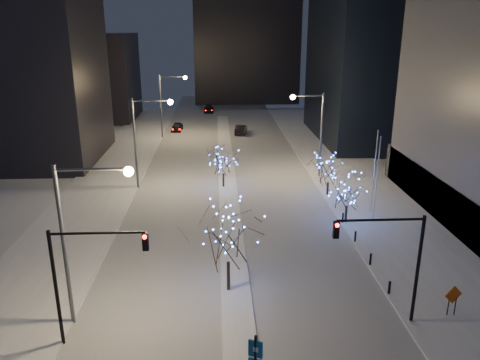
{
  "coord_description": "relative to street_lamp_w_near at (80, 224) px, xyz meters",
  "views": [
    {
      "loc": [
        -1.1,
        -22.79,
        17.09
      ],
      "look_at": [
        0.73,
        14.06,
        5.0
      ],
      "focal_mm": 35.0,
      "sensor_mm": 36.0,
      "label": 1
    }
  ],
  "objects": [
    {
      "name": "construction_sign",
      "position": [
        22.09,
        -0.58,
        -5.12
      ],
      "size": [
        1.21,
        0.32,
        2.04
      ],
      "rotation": [
        0.0,
        0.0,
        0.23
      ],
      "color": "black",
      "rests_on": "east_sidewalk"
    },
    {
      "name": "holiday_tree_median_far",
      "position": [
        8.44,
        24.62,
        -3.48
      ],
      "size": [
        4.63,
        4.63,
        4.49
      ],
      "color": "black",
      "rests_on": "median"
    },
    {
      "name": "street_lamp_east",
      "position": [
        19.02,
        28.0,
        -0.05
      ],
      "size": [
        3.9,
        0.56,
        10.0
      ],
      "color": "#595E66",
      "rests_on": "ground"
    },
    {
      "name": "street_lamp_w_far",
      "position": [
        0.0,
        50.0,
        0.0
      ],
      "size": [
        4.4,
        0.56,
        10.0
      ],
      "color": "#595E66",
      "rests_on": "ground"
    },
    {
      "name": "holiday_tree_plaza_far",
      "position": [
        19.44,
        21.47,
        -3.65
      ],
      "size": [
        4.15,
        4.15,
        4.33
      ],
      "color": "black",
      "rests_on": "east_sidewalk"
    },
    {
      "name": "flagpoles",
      "position": [
        22.3,
        15.25,
        -1.7
      ],
      "size": [
        1.35,
        2.6,
        8.0
      ],
      "color": "silver",
      "rests_on": "east_sidewalk"
    },
    {
      "name": "car_mid",
      "position": [
        11.84,
        52.23,
        -5.73
      ],
      "size": [
        2.41,
        4.87,
        1.54
      ],
      "primitive_type": "imported",
      "rotation": [
        0.0,
        0.0,
        2.97
      ],
      "color": "black",
      "rests_on": "ground"
    },
    {
      "name": "horizon_block",
      "position": [
        14.94,
        90.0,
        14.5
      ],
      "size": [
        24.0,
        14.0,
        42.0
      ],
      "primitive_type": "cube",
      "color": "black",
      "rests_on": "ground"
    },
    {
      "name": "bollards",
      "position": [
        19.14,
        8.0,
        -5.9
      ],
      "size": [
        0.16,
        12.16,
        0.9
      ],
      "color": "black",
      "rests_on": "east_sidewalk"
    },
    {
      "name": "ground",
      "position": [
        8.94,
        -2.0,
        -6.5
      ],
      "size": [
        160.0,
        160.0,
        0.0
      ],
      "primitive_type": "plane",
      "color": "white",
      "rests_on": "ground"
    },
    {
      "name": "median",
      "position": [
        8.94,
        28.0,
        -6.42
      ],
      "size": [
        2.0,
        80.0,
        0.15
      ],
      "primitive_type": "cube",
      "color": "white",
      "rests_on": "ground"
    },
    {
      "name": "traffic_signal_west",
      "position": [
        0.5,
        -2.0,
        -1.74
      ],
      "size": [
        5.26,
        0.43,
        7.0
      ],
      "color": "black",
      "rests_on": "ground"
    },
    {
      "name": "filler_west_far",
      "position": [
        -17.06,
        68.0,
        1.5
      ],
      "size": [
        18.0,
        16.0,
        16.0
      ],
      "primitive_type": "cube",
      "color": "black",
      "rests_on": "ground"
    },
    {
      "name": "street_lamp_w_mid",
      "position": [
        0.0,
        25.0,
        0.0
      ],
      "size": [
        4.4,
        0.56,
        10.0
      ],
      "color": "#595E66",
      "rests_on": "ground"
    },
    {
      "name": "traffic_signal_east",
      "position": [
        17.88,
        -1.0,
        -1.74
      ],
      "size": [
        5.26,
        0.43,
        7.0
      ],
      "color": "black",
      "rests_on": "ground"
    },
    {
      "name": "holiday_tree_median_near",
      "position": [
        8.44,
        3.05,
        -2.37
      ],
      "size": [
        6.59,
        6.59,
        6.29
      ],
      "color": "black",
      "rests_on": "median"
    },
    {
      "name": "car_far",
      "position": [
        6.13,
        73.47,
        -5.79
      ],
      "size": [
        2.03,
        4.89,
        1.41
      ],
      "primitive_type": "imported",
      "rotation": [
        0.0,
        0.0,
        -0.01
      ],
      "color": "black",
      "rests_on": "ground"
    },
    {
      "name": "car_near",
      "position": [
        0.93,
        55.09,
        -5.78
      ],
      "size": [
        2.03,
        4.32,
        1.43
      ],
      "primitive_type": "imported",
      "rotation": [
        0.0,
        0.0,
        -0.08
      ],
      "color": "black",
      "rests_on": "ground"
    },
    {
      "name": "filler_west_near",
      "position": [
        -19.06,
        38.0,
        5.5
      ],
      "size": [
        22.0,
        18.0,
        24.0
      ],
      "primitive_type": "cube",
      "color": "black",
      "rests_on": "ground"
    },
    {
      "name": "road",
      "position": [
        8.94,
        33.0,
        -6.49
      ],
      "size": [
        20.0,
        130.0,
        0.02
      ],
      "primitive_type": "cube",
      "color": "#A4A9B3",
      "rests_on": "ground"
    },
    {
      "name": "street_lamp_w_near",
      "position": [
        0.0,
        0.0,
        0.0
      ],
      "size": [
        4.4,
        0.56,
        10.0
      ],
      "color": "#595E66",
      "rests_on": "ground"
    },
    {
      "name": "east_sidewalk",
      "position": [
        23.94,
        18.0,
        -6.42
      ],
      "size": [
        10.0,
        90.0,
        0.15
      ],
      "primitive_type": "cube",
      "color": "white",
      "rests_on": "ground"
    },
    {
      "name": "holiday_tree_plaza_near",
      "position": [
        19.44,
        14.11,
        -3.41
      ],
      "size": [
        4.65,
        4.65,
        4.63
      ],
      "color": "black",
      "rests_on": "east_sidewalk"
    },
    {
      "name": "west_sidewalk",
      "position": [
        -5.06,
        18.0,
        -6.42
      ],
      "size": [
        8.0,
        90.0,
        0.15
      ],
      "primitive_type": "cube",
      "color": "white",
      "rests_on": "ground"
    }
  ]
}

